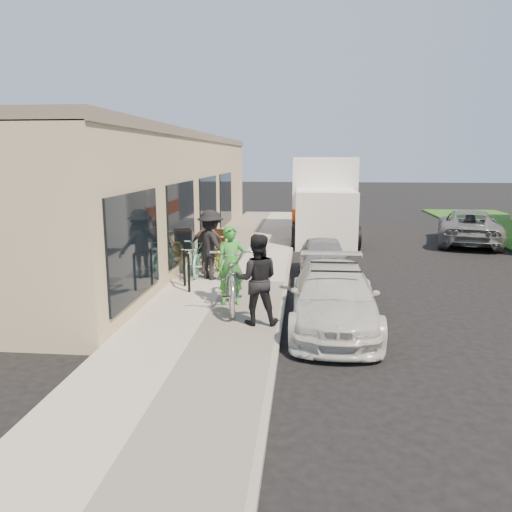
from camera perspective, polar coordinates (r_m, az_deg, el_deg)
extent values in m
plane|color=black|center=(10.45, 5.26, -7.81)|extent=(120.00, 120.00, 0.00)
cube|color=#ADA79C|center=(13.45, -3.19, -3.09)|extent=(3.00, 34.00, 0.15)
cube|color=gray|center=(13.31, 3.43, -3.29)|extent=(0.12, 34.00, 0.13)
cube|color=#CCB98D|center=(18.69, -10.85, 6.76)|extent=(3.50, 20.00, 4.00)
cube|color=#77685A|center=(18.65, -11.09, 13.20)|extent=(3.60, 20.00, 0.25)
cube|color=black|center=(10.63, -13.68, 1.16)|extent=(0.06, 3.00, 2.20)
cube|color=black|center=(14.42, -8.49, 3.95)|extent=(0.06, 3.00, 2.20)
cube|color=black|center=(18.31, -5.46, 5.56)|extent=(0.06, 3.00, 2.20)
cube|color=black|center=(22.23, -3.48, 6.59)|extent=(0.06, 3.00, 2.20)
cylinder|color=black|center=(12.26, -7.68, -2.01)|extent=(0.07, 0.07, 0.92)
cylinder|color=black|center=(12.85, -8.18, -1.41)|extent=(0.07, 0.07, 0.92)
cylinder|color=black|center=(12.46, -8.00, 0.36)|extent=(0.31, 0.59, 0.07)
cube|color=black|center=(16.35, -4.98, 1.37)|extent=(0.59, 0.40, 0.90)
cube|color=black|center=(16.63, -4.41, 1.54)|extent=(0.59, 0.40, 0.90)
cube|color=black|center=(16.32, -5.04, 1.51)|extent=(0.46, 0.29, 0.64)
imported|color=silver|center=(10.26, 8.88, -4.66)|extent=(1.79, 4.25, 1.23)
cylinder|color=black|center=(9.66, 9.14, -1.79)|extent=(0.97, 0.04, 0.04)
cylinder|color=black|center=(10.46, 8.88, -0.78)|extent=(0.97, 0.04, 0.04)
imported|color=gray|center=(14.21, 7.71, -0.30)|extent=(1.44, 3.44, 1.16)
cube|color=white|center=(19.26, 7.96, 4.20)|extent=(2.27, 2.27, 2.15)
cube|color=black|center=(19.22, 8.00, 5.54)|extent=(2.09, 0.07, 1.02)
cube|color=white|center=(22.57, 7.65, 6.96)|extent=(2.61, 4.75, 3.27)
cube|color=#DA430C|center=(22.63, 7.60, 5.11)|extent=(2.64, 4.77, 0.62)
cylinder|color=black|center=(18.77, 4.53, 2.18)|extent=(0.29, 0.90, 0.90)
cylinder|color=black|center=(18.88, 11.41, 2.04)|extent=(0.29, 0.90, 0.90)
cylinder|color=black|center=(20.00, 4.59, 2.74)|extent=(0.29, 0.90, 0.90)
cylinder|color=black|center=(20.10, 11.05, 2.61)|extent=(0.29, 0.90, 0.90)
cylinder|color=black|center=(24.25, 4.76, 4.24)|extent=(0.29, 0.90, 0.90)
cylinder|color=black|center=(24.33, 10.09, 4.12)|extent=(0.29, 0.90, 0.90)
imported|color=slate|center=(21.56, 23.13, 3.09)|extent=(3.39, 5.28, 1.35)
imported|color=silver|center=(11.01, -2.90, -2.22)|extent=(1.42, 2.76, 1.38)
imported|color=green|center=(11.10, -2.86, -1.07)|extent=(0.72, 0.55, 1.78)
imported|color=black|center=(9.77, 0.09, -2.69)|extent=(0.92, 0.74, 1.80)
imported|color=#95DECB|center=(13.81, -7.39, -0.58)|extent=(0.43, 1.48, 0.88)
imported|color=#95DECB|center=(14.18, -6.34, 0.06)|extent=(0.75, 1.99, 1.03)
imported|color=gold|center=(14.97, -5.03, 0.69)|extent=(1.23, 1.76, 1.04)
imported|color=black|center=(13.44, -5.18, 1.29)|extent=(1.37, 1.31, 1.87)
imported|color=brown|center=(14.20, -5.61, 1.24)|extent=(1.01, 0.65, 1.59)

